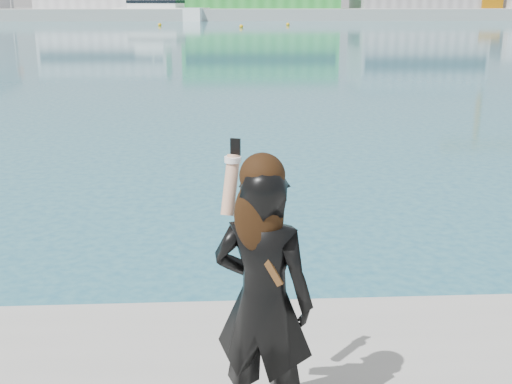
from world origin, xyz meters
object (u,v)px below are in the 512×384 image
buoy_extra (288,26)px  woman (263,294)px  motor_yacht (158,8)px  buoy_near (241,28)px  buoy_far (160,26)px

buoy_extra → woman: size_ratio=0.31×
motor_yacht → buoy_near: 36.05m
motor_yacht → buoy_near: size_ratio=34.52×
woman → motor_yacht: bearing=-62.5°
buoy_near → woman: size_ratio=0.31×
buoy_far → buoy_extra: bearing=1.0°
buoy_extra → woman: (-9.28, -88.74, 1.62)m
buoy_far → buoy_near: bearing=-32.6°
buoy_near → woman: (-2.53, -81.41, 1.62)m
motor_yacht → buoy_far: bearing=-63.9°
buoy_near → buoy_far: (-10.99, 7.03, 0.00)m
buoy_near → buoy_far: 13.05m
buoy_near → buoy_far: bearing=147.4°
buoy_far → woman: bearing=-84.5°
buoy_near → buoy_extra: bearing=47.4°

